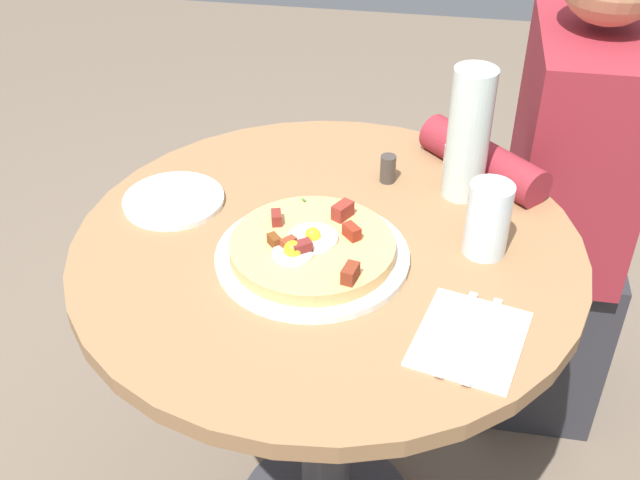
{
  "coord_description": "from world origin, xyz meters",
  "views": [
    {
      "loc": [
        -1.0,
        -0.16,
        1.48
      ],
      "look_at": [
        -0.03,
        0.01,
        0.75
      ],
      "focal_mm": 44.2,
      "sensor_mm": 36.0,
      "label": 1
    }
  ],
  "objects_px": {
    "bread_plate": "(174,200)",
    "pizza_plate": "(312,256)",
    "dining_table": "(327,321)",
    "breakfast_pizza": "(312,247)",
    "salt_shaker": "(451,156)",
    "water_glass": "(488,219)",
    "water_bottle": "(469,134)",
    "pepper_shaker": "(388,169)",
    "knife": "(483,340)",
    "person_seated": "(559,222)",
    "fork": "(457,332)"
  },
  "relations": [
    {
      "from": "breakfast_pizza",
      "to": "bread_plate",
      "type": "distance_m",
      "value": 0.29
    },
    {
      "from": "dining_table",
      "to": "bread_plate",
      "type": "bearing_deg",
      "value": 76.69
    },
    {
      "from": "fork",
      "to": "bread_plate",
      "type": "bearing_deg",
      "value": -103.42
    },
    {
      "from": "pizza_plate",
      "to": "pepper_shaker",
      "type": "height_order",
      "value": "pepper_shaker"
    },
    {
      "from": "breakfast_pizza",
      "to": "pepper_shaker",
      "type": "height_order",
      "value": "breakfast_pizza"
    },
    {
      "from": "dining_table",
      "to": "person_seated",
      "type": "height_order",
      "value": "person_seated"
    },
    {
      "from": "breakfast_pizza",
      "to": "water_bottle",
      "type": "bearing_deg",
      "value": -44.02
    },
    {
      "from": "breakfast_pizza",
      "to": "pepper_shaker",
      "type": "bearing_deg",
      "value": -20.18
    },
    {
      "from": "pizza_plate",
      "to": "fork",
      "type": "distance_m",
      "value": 0.27
    },
    {
      "from": "pizza_plate",
      "to": "water_bottle",
      "type": "xyz_separation_m",
      "value": [
        0.23,
        -0.22,
        0.11
      ]
    },
    {
      "from": "pizza_plate",
      "to": "salt_shaker",
      "type": "xyz_separation_m",
      "value": [
        0.32,
        -0.2,
        0.02
      ]
    },
    {
      "from": "knife",
      "to": "water_glass",
      "type": "bearing_deg",
      "value": -166.13
    },
    {
      "from": "knife",
      "to": "salt_shaker",
      "type": "distance_m",
      "value": 0.46
    },
    {
      "from": "bread_plate",
      "to": "pizza_plate",
      "type": "bearing_deg",
      "value": -113.8
    },
    {
      "from": "knife",
      "to": "salt_shaker",
      "type": "bearing_deg",
      "value": -158.64
    },
    {
      "from": "dining_table",
      "to": "breakfast_pizza",
      "type": "distance_m",
      "value": 0.2
    },
    {
      "from": "person_seated",
      "to": "pizza_plate",
      "type": "bearing_deg",
      "value": 138.19
    },
    {
      "from": "fork",
      "to": "knife",
      "type": "bearing_deg",
      "value": 90.0
    },
    {
      "from": "breakfast_pizza",
      "to": "water_bottle",
      "type": "height_order",
      "value": "water_bottle"
    },
    {
      "from": "pizza_plate",
      "to": "dining_table",
      "type": "bearing_deg",
      "value": -17.4
    },
    {
      "from": "person_seated",
      "to": "pepper_shaker",
      "type": "xyz_separation_m",
      "value": [
        -0.25,
        0.36,
        0.25
      ]
    },
    {
      "from": "pizza_plate",
      "to": "fork",
      "type": "height_order",
      "value": "pizza_plate"
    },
    {
      "from": "dining_table",
      "to": "water_bottle",
      "type": "bearing_deg",
      "value": -49.05
    },
    {
      "from": "dining_table",
      "to": "bread_plate",
      "type": "distance_m",
      "value": 0.34
    },
    {
      "from": "water_glass",
      "to": "water_bottle",
      "type": "xyz_separation_m",
      "value": [
        0.16,
        0.04,
        0.06
      ]
    },
    {
      "from": "pizza_plate",
      "to": "water_glass",
      "type": "relative_size",
      "value": 2.48
    },
    {
      "from": "bread_plate",
      "to": "pepper_shaker",
      "type": "distance_m",
      "value": 0.38
    },
    {
      "from": "salt_shaker",
      "to": "water_glass",
      "type": "bearing_deg",
      "value": -166.23
    },
    {
      "from": "person_seated",
      "to": "water_glass",
      "type": "distance_m",
      "value": 0.55
    },
    {
      "from": "breakfast_pizza",
      "to": "knife",
      "type": "xyz_separation_m",
      "value": [
        -0.14,
        -0.26,
        -0.02
      ]
    },
    {
      "from": "knife",
      "to": "salt_shaker",
      "type": "xyz_separation_m",
      "value": [
        0.46,
        0.06,
        0.02
      ]
    },
    {
      "from": "water_bottle",
      "to": "knife",
      "type": "bearing_deg",
      "value": -174.07
    },
    {
      "from": "dining_table",
      "to": "water_bottle",
      "type": "relative_size",
      "value": 3.54
    },
    {
      "from": "salt_shaker",
      "to": "knife",
      "type": "bearing_deg",
      "value": -172.42
    },
    {
      "from": "person_seated",
      "to": "fork",
      "type": "distance_m",
      "value": 0.71
    },
    {
      "from": "fork",
      "to": "salt_shaker",
      "type": "xyz_separation_m",
      "value": [
        0.45,
        0.03,
        0.02
      ]
    },
    {
      "from": "water_bottle",
      "to": "pepper_shaker",
      "type": "height_order",
      "value": "water_bottle"
    },
    {
      "from": "dining_table",
      "to": "water_bottle",
      "type": "xyz_separation_m",
      "value": [
        0.18,
        -0.21,
        0.29
      ]
    },
    {
      "from": "dining_table",
      "to": "person_seated",
      "type": "xyz_separation_m",
      "value": [
        0.45,
        -0.43,
        -0.05
      ]
    },
    {
      "from": "dining_table",
      "to": "knife",
      "type": "xyz_separation_m",
      "value": [
        -0.19,
        -0.25,
        0.18
      ]
    },
    {
      "from": "dining_table",
      "to": "fork",
      "type": "xyz_separation_m",
      "value": [
        -0.19,
        -0.21,
        0.18
      ]
    },
    {
      "from": "pizza_plate",
      "to": "water_glass",
      "type": "bearing_deg",
      "value": -75.68
    },
    {
      "from": "water_bottle",
      "to": "bread_plate",
      "type": "bearing_deg",
      "value": 103.24
    },
    {
      "from": "fork",
      "to": "water_glass",
      "type": "relative_size",
      "value": 1.48
    },
    {
      "from": "bread_plate",
      "to": "water_glass",
      "type": "relative_size",
      "value": 1.42
    },
    {
      "from": "knife",
      "to": "bread_plate",
      "type": "bearing_deg",
      "value": -102.6
    },
    {
      "from": "bread_plate",
      "to": "pepper_shaker",
      "type": "bearing_deg",
      "value": -69.53
    },
    {
      "from": "pizza_plate",
      "to": "knife",
      "type": "bearing_deg",
      "value": -118.86
    },
    {
      "from": "dining_table",
      "to": "salt_shaker",
      "type": "height_order",
      "value": "salt_shaker"
    },
    {
      "from": "pizza_plate",
      "to": "salt_shaker",
      "type": "relative_size",
      "value": 6.68
    }
  ]
}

